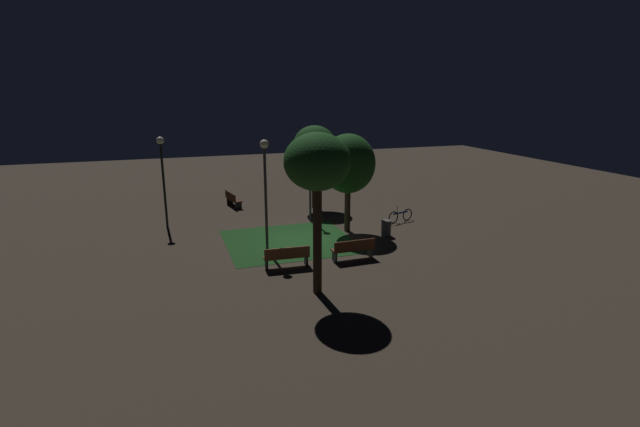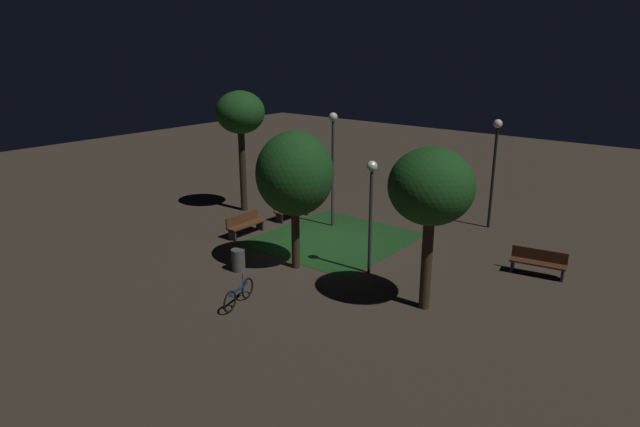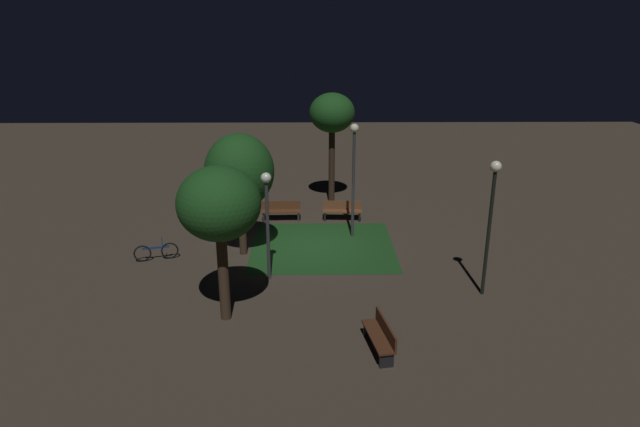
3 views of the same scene
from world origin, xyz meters
The scene contains 13 objects.
ground_plane centered at (0.00, 0.00, 0.00)m, with size 60.00×60.00×0.00m, color #3D3328.
grass_lawn centered at (-0.46, -0.08, 0.01)m, with size 5.78×5.39×0.01m, color #194219.
bench_corner centered at (-1.42, -3.26, 0.48)m, with size 1.83×0.59×0.88m.
bench_near_trees centered at (1.42, -3.26, 0.48)m, with size 1.81×0.53×0.88m.
bench_front_right centered at (-1.93, 7.45, 0.48)m, with size 0.78×1.86×0.88m.
tree_tall_center centered at (2.70, 0.62, 3.35)m, with size 2.63×2.63×4.80m.
tree_left_canopy centered at (-1.00, -5.84, 4.47)m, with size 2.20×2.20×5.53m.
tree_near_wall centered at (2.63, 5.63, 3.68)m, with size 2.44×2.44×4.83m.
lamp_post_near_wall centered at (-1.74, -1.17, 3.26)m, with size 0.36×0.36×4.84m.
lamp_post_plaza_west centered at (-5.76, 4.14, 3.12)m, with size 0.36×0.36×4.59m.
lamp_post_plaza_east centered at (1.50, 2.91, 2.71)m, with size 0.36×0.36×3.91m.
trash_bin centered at (4.16, -0.73, 0.39)m, with size 0.47×0.47×0.77m, color #4C4C4C.
bicycle centered at (5.96, 1.21, 0.34)m, with size 1.62×0.51×0.93m.
Camera 2 is at (16.21, 12.56, 7.57)m, focal length 31.06 mm.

